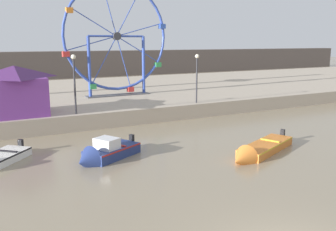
{
  "coord_description": "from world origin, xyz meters",
  "views": [
    {
      "loc": [
        -7.38,
        -6.09,
        5.99
      ],
      "look_at": [
        2.9,
        13.18,
        1.57
      ],
      "focal_mm": 39.21,
      "sensor_mm": 36.0,
      "label": 1
    }
  ],
  "objects_px": {
    "ferris_wheel_blue_frame": "(117,39)",
    "motorboat_navy_blue": "(104,153)",
    "promenade_lamp_near": "(74,76)",
    "promenade_lamp_far": "(197,71)",
    "motorboat_orange_hull": "(257,151)",
    "carnival_booth_purple_stall": "(16,89)"
  },
  "relations": [
    {
      "from": "motorboat_navy_blue",
      "to": "promenade_lamp_far",
      "type": "relative_size",
      "value": 1.04
    },
    {
      "from": "promenade_lamp_near",
      "to": "motorboat_orange_hull",
      "type": "bearing_deg",
      "value": -55.5
    },
    {
      "from": "motorboat_orange_hull",
      "to": "ferris_wheel_blue_frame",
      "type": "distance_m",
      "value": 18.38
    },
    {
      "from": "motorboat_orange_hull",
      "to": "promenade_lamp_far",
      "type": "relative_size",
      "value": 1.49
    },
    {
      "from": "ferris_wheel_blue_frame",
      "to": "promenade_lamp_near",
      "type": "xyz_separation_m",
      "value": [
        -5.67,
        -7.06,
        -2.49
      ]
    },
    {
      "from": "promenade_lamp_near",
      "to": "promenade_lamp_far",
      "type": "distance_m",
      "value": 9.76
    },
    {
      "from": "carnival_booth_purple_stall",
      "to": "ferris_wheel_blue_frame",
      "type": "bearing_deg",
      "value": 29.06
    },
    {
      "from": "carnival_booth_purple_stall",
      "to": "promenade_lamp_far",
      "type": "height_order",
      "value": "promenade_lamp_far"
    },
    {
      "from": "ferris_wheel_blue_frame",
      "to": "promenade_lamp_far",
      "type": "relative_size",
      "value": 2.62
    },
    {
      "from": "motorboat_orange_hull",
      "to": "carnival_booth_purple_stall",
      "type": "distance_m",
      "value": 16.14
    },
    {
      "from": "promenade_lamp_far",
      "to": "motorboat_navy_blue",
      "type": "bearing_deg",
      "value": -144.66
    },
    {
      "from": "promenade_lamp_near",
      "to": "carnival_booth_purple_stall",
      "type": "bearing_deg",
      "value": 155.51
    },
    {
      "from": "motorboat_orange_hull",
      "to": "promenade_lamp_far",
      "type": "distance_m",
      "value": 11.24
    },
    {
      "from": "motorboat_orange_hull",
      "to": "ferris_wheel_blue_frame",
      "type": "bearing_deg",
      "value": -108.53
    },
    {
      "from": "ferris_wheel_blue_frame",
      "to": "motorboat_navy_blue",
      "type": "bearing_deg",
      "value": -113.29
    },
    {
      "from": "motorboat_navy_blue",
      "to": "promenade_lamp_near",
      "type": "xyz_separation_m",
      "value": [
        0.44,
        7.13,
        3.39
      ]
    },
    {
      "from": "carnival_booth_purple_stall",
      "to": "promenade_lamp_near",
      "type": "height_order",
      "value": "promenade_lamp_near"
    },
    {
      "from": "motorboat_navy_blue",
      "to": "promenade_lamp_near",
      "type": "height_order",
      "value": "promenade_lamp_near"
    },
    {
      "from": "ferris_wheel_blue_frame",
      "to": "promenade_lamp_near",
      "type": "bearing_deg",
      "value": -128.78
    },
    {
      "from": "promenade_lamp_far",
      "to": "promenade_lamp_near",
      "type": "bearing_deg",
      "value": -179.41
    },
    {
      "from": "motorboat_navy_blue",
      "to": "promenade_lamp_near",
      "type": "distance_m",
      "value": 7.91
    },
    {
      "from": "motorboat_orange_hull",
      "to": "promenade_lamp_near",
      "type": "distance_m",
      "value": 12.93
    }
  ]
}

